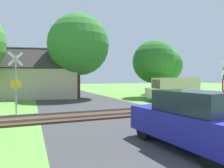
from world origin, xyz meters
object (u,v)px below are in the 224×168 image
stop_sign_near (224,86)px  mail_truck (174,88)px  house (40,81)px  parked_car (190,120)px  tree_center (79,45)px  tree_far (165,65)px  tree_right (154,62)px  crossing_sign_far (16,80)px

stop_sign_near → mail_truck: size_ratio=0.61×
house → parked_car: (3.50, -19.17, -0.96)m
stop_sign_near → tree_center: bearing=-85.5°
tree_far → parked_car: (-12.89, -18.32, -3.11)m
stop_sign_near → tree_right: bearing=-120.7°
tree_center → parked_car: bearing=-91.3°
parked_car → crossing_sign_far: bearing=116.8°
mail_truck → parked_car: bearing=150.3°
tree_far → mail_truck: bearing=-121.6°
tree_center → tree_far: 12.71m
stop_sign_near → parked_car: 5.86m
stop_sign_near → crossing_sign_far: (-10.37, 5.81, 0.34)m
tree_center → tree_right: tree_center is taller
house → tree_far: tree_far is taller
crossing_sign_far → tree_right: size_ratio=0.58×
tree_center → parked_car: (-0.38, -16.98, -4.95)m
house → crossing_sign_far: bearing=-87.2°
stop_sign_near → tree_far: size_ratio=0.49×
parked_car → stop_sign_near: bearing=24.6°
tree_center → crossing_sign_far: bearing=-124.5°
tree_far → mail_truck: size_ratio=1.25×
house → tree_far: 16.55m
stop_sign_near → mail_truck: (3.29, 8.07, -0.51)m
tree_center → tree_right: 8.76m
tree_center → tree_right: (8.31, -2.14, -1.75)m
tree_right → tree_far: bearing=39.7°
house → mail_truck: 14.45m
crossing_sign_far → tree_center: tree_center is taller
stop_sign_near → mail_truck: 8.73m
mail_truck → house: bearing=62.8°
crossing_sign_far → mail_truck: 13.88m
tree_far → stop_sign_near: bearing=-116.9°
tree_far → tree_center: bearing=-173.9°
house → tree_right: 13.13m
stop_sign_near → tree_far: 17.50m
house → tree_far: size_ratio=1.51×
stop_sign_near → crossing_sign_far: 11.90m
house → tree_far: (16.39, -0.85, 2.15)m
stop_sign_near → house: size_ratio=0.32×
tree_center → stop_sign_near: bearing=-71.8°
house → tree_center: tree_center is taller
tree_far → parked_car: tree_far is taller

